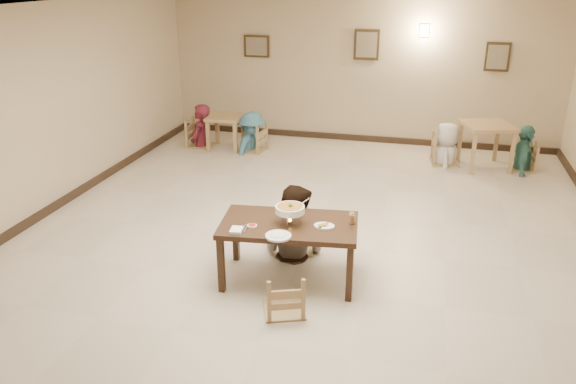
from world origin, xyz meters
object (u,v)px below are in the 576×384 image
(chair_near, at_px, (284,274))
(drink_glass, at_px, (352,218))
(bg_diner_a, at_px, (199,104))
(curry_warmer, at_px, (290,209))
(chair_far, at_px, (297,219))
(bg_diner_c, at_px, (449,123))
(bg_chair_lr, at_px, (251,125))
(bg_chair_rr, at_px, (525,144))
(main_table, at_px, (289,229))
(bg_chair_ll, at_px, (200,121))
(bg_diner_b, at_px, (251,112))
(bg_diner_d, at_px, (528,125))
(bg_table_left, at_px, (226,122))
(bg_chair_rl, at_px, (448,136))
(bg_table_right, at_px, (487,132))
(main_diner, at_px, (294,185))

(chair_near, distance_m, drink_glass, 1.06)
(bg_diner_a, bearing_deg, curry_warmer, 37.01)
(chair_far, distance_m, bg_diner_c, 4.52)
(drink_glass, xyz_separation_m, bg_diner_c, (1.13, 4.66, -0.01))
(bg_chair_lr, distance_m, bg_chair_rr, 5.13)
(main_table, relative_size, drink_glass, 11.93)
(bg_chair_ll, relative_size, bg_diner_b, 0.69)
(curry_warmer, xyz_separation_m, bg_chair_ll, (-3.05, 4.71, -0.36))
(bg_chair_rr, bearing_deg, bg_diner_b, -87.04)
(bg_diner_a, distance_m, bg_diner_d, 6.22)
(chair_far, xyz_separation_m, chair_near, (0.19, -1.40, 0.01))
(bg_table_left, relative_size, bg_diner_b, 0.45)
(bg_chair_rl, bearing_deg, chair_far, 148.90)
(curry_warmer, relative_size, bg_chair_ll, 0.34)
(bg_table_left, height_order, bg_chair_ll, bg_chair_ll)
(main_table, distance_m, bg_table_right, 5.37)
(bg_table_right, height_order, bg_chair_lr, bg_chair_lr)
(drink_glass, distance_m, bg_diner_b, 5.24)
(chair_near, distance_m, bg_table_right, 5.93)
(chair_near, relative_size, bg_table_right, 0.89)
(drink_glass, relative_size, bg_table_left, 0.19)
(bg_diner_c, bearing_deg, bg_diner_a, -89.77)
(bg_table_right, distance_m, bg_diner_a, 5.54)
(main_table, xyz_separation_m, drink_glass, (0.70, 0.15, 0.14))
(chair_near, relative_size, bg_diner_c, 0.58)
(curry_warmer, relative_size, drink_glass, 2.72)
(chair_near, relative_size, bg_chair_rr, 0.97)
(curry_warmer, distance_m, bg_chair_rl, 5.18)
(chair_far, bearing_deg, bg_diner_b, 102.14)
(main_table, height_order, bg_diner_c, bg_diner_c)
(bg_diner_a, bearing_deg, bg_chair_rr, 95.25)
(bg_diner_a, relative_size, bg_diner_c, 1.13)
(chair_far, bearing_deg, bg_chair_lr, 102.14)
(main_table, height_order, main_diner, main_diner)
(bg_diner_a, height_order, bg_diner_d, bg_diner_a)
(curry_warmer, bearing_deg, main_diner, 100.29)
(bg_diner_c, bearing_deg, curry_warmer, -21.74)
(bg_chair_rr, distance_m, bg_diner_b, 5.14)
(bg_table_left, distance_m, bg_chair_rr, 5.68)
(bg_chair_rl, bearing_deg, bg_table_left, 85.46)
(main_table, height_order, bg_chair_lr, bg_chair_lr)
(bg_diner_b, distance_m, bg_diner_d, 5.13)
(curry_warmer, bearing_deg, chair_near, -81.44)
(bg_chair_ll, relative_size, bg_diner_c, 0.69)
(chair_near, xyz_separation_m, bg_diner_c, (1.71, 5.49, 0.33))
(chair_far, distance_m, bg_diner_b, 4.39)
(main_table, distance_m, bg_table_left, 5.32)
(bg_table_left, bearing_deg, bg_chair_ll, -179.65)
(bg_diner_c, distance_m, bg_diner_d, 1.36)
(bg_chair_ll, bearing_deg, drink_glass, -144.04)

